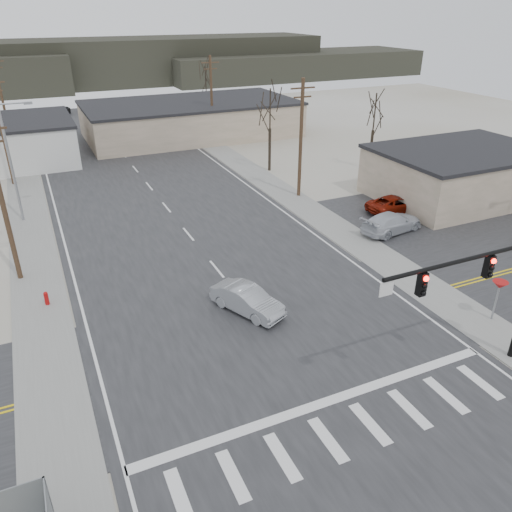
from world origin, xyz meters
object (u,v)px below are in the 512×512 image
(car_far_a, at_px, (144,126))
(fire_hydrant, at_px, (46,298))
(car_far_b, at_px, (64,111))
(car_parked_silver, at_px, (392,223))
(traffic_signal_mast, at_px, (503,280))
(car_parked_red, at_px, (395,204))
(sedan_crossing, at_px, (247,300))
(car_parked_dark_a, at_px, (431,203))

(car_far_a, bearing_deg, fire_hydrant, 83.20)
(car_far_b, bearing_deg, car_parked_silver, -55.46)
(fire_hydrant, distance_m, car_far_b, 57.37)
(traffic_signal_mast, relative_size, car_parked_red, 1.82)
(fire_hydrant, xyz_separation_m, car_parked_red, (26.91, 3.27, 0.27))
(car_far_b, xyz_separation_m, car_parked_red, (20.41, -53.73, 0.06))
(sedan_crossing, distance_m, car_far_b, 62.42)
(sedan_crossing, xyz_separation_m, car_parked_dark_a, (19.70, 7.55, -0.04))
(car_far_a, xyz_separation_m, car_parked_silver, (9.10, -40.09, -0.03))
(car_parked_dark_a, bearing_deg, car_parked_silver, 124.75)
(traffic_signal_mast, height_order, sedan_crossing, traffic_signal_mast)
(car_parked_red, relative_size, car_parked_silver, 0.96)
(traffic_signal_mast, distance_m, car_far_a, 54.66)
(fire_hydrant, xyz_separation_m, car_parked_dark_a, (29.71, 2.23, 0.28))
(car_far_a, bearing_deg, car_parked_silver, 116.45)
(traffic_signal_mast, bearing_deg, sedan_crossing, 132.32)
(fire_hydrant, relative_size, car_far_a, 0.17)
(car_parked_dark_a, bearing_deg, car_parked_red, 84.00)
(fire_hydrant, bearing_deg, car_parked_red, 6.92)
(fire_hydrant, bearing_deg, car_parked_silver, 0.35)
(fire_hydrant, height_order, car_far_a, car_far_a)
(car_far_b, distance_m, car_parked_red, 57.48)
(car_parked_silver, bearing_deg, car_far_b, 7.53)
(car_parked_red, bearing_deg, car_parked_silver, 134.48)
(fire_hydrant, relative_size, car_parked_red, 0.18)
(sedan_crossing, height_order, car_parked_red, sedan_crossing)
(car_parked_silver, bearing_deg, car_parked_dark_a, -79.32)
(sedan_crossing, xyz_separation_m, car_parked_red, (16.90, 8.59, -0.05))
(traffic_signal_mast, height_order, car_far_a, traffic_signal_mast)
(fire_hydrant, distance_m, car_far_a, 42.95)
(fire_hydrant, distance_m, car_parked_red, 27.11)
(traffic_signal_mast, relative_size, car_far_a, 1.70)
(car_parked_dark_a, bearing_deg, car_far_a, 35.53)
(sedan_crossing, height_order, car_far_b, sedan_crossing)
(sedan_crossing, relative_size, car_far_b, 1.23)
(traffic_signal_mast, distance_m, car_parked_dark_a, 20.50)
(traffic_signal_mast, height_order, car_parked_silver, traffic_signal_mast)
(sedan_crossing, bearing_deg, car_parked_silver, -3.56)
(fire_hydrant, distance_m, car_parked_silver, 24.11)
(fire_hydrant, xyz_separation_m, sedan_crossing, (10.01, -5.32, 0.32))
(sedan_crossing, distance_m, car_parked_dark_a, 21.10)
(car_far_b, height_order, car_parked_silver, car_parked_silver)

